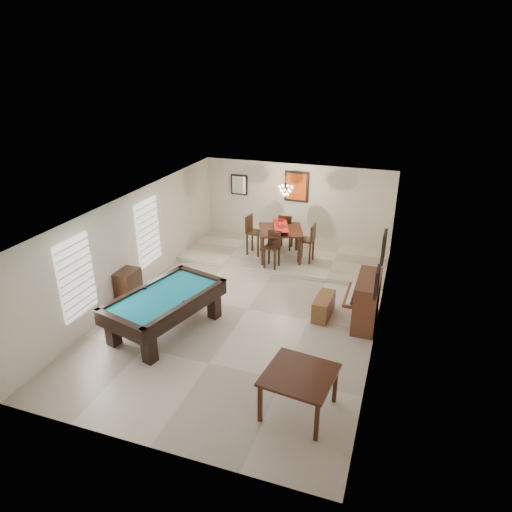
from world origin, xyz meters
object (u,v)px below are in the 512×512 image
Objects in this scene: dining_chair_north at (286,231)px; dining_chair_east at (306,243)px; apothecary_chest at (129,289)px; dining_chair_south at (272,250)px; piano_bench at (324,306)px; pool_table at (166,313)px; dining_chair_west at (255,235)px; upright_piano at (361,300)px; dining_table at (280,242)px; chandelier at (286,187)px; flower_vase at (281,222)px; square_table at (299,392)px.

dining_chair_east is at bearing 134.28° from dining_chair_north.
apothecary_chest is 4.04m from dining_chair_south.
piano_bench is 0.86× the size of dining_chair_south.
pool_table is 2.18× the size of dining_chair_west.
dining_chair_west is (0.55, 4.44, 0.28)m from pool_table.
dining_chair_south is at bearing 48.42° from apothecary_chest.
dining_chair_west is (-3.45, 2.70, 0.15)m from upright_piano.
chandelier reaches higher than dining_table.
flower_vase reaches higher than upright_piano.
chandelier reaches higher than dining_chair_east.
dining_chair_east reaches higher than square_table.
chandelier is (0.10, 0.96, 1.55)m from dining_chair_south.
apothecary_chest is 5.22m from dining_chair_north.
dining_table is 0.77m from dining_chair_east.
piano_bench is 3.81m from dining_chair_west.
dining_chair_east is (-1.27, 5.92, 0.30)m from square_table.
square_table is 1.01× the size of dining_chair_north.
pool_table is 2.29× the size of square_table.
piano_bench is (-0.21, 3.24, -0.14)m from square_table.
dining_chair_north is at bearing 93.22° from flower_vase.
chandelier reaches higher than piano_bench.
square_table is 5.29× the size of flower_vase.
flower_vase is 0.19× the size of dining_chair_east.
apothecary_chest is at bearing -125.46° from dining_chair_south.
square_table is at bearing -9.18° from pool_table.
apothecary_chest is at bearing 158.79° from dining_chair_west.
piano_bench is 4.67m from apothecary_chest.
piano_bench is 2.74m from dining_chair_south.
dining_chair_south is at bearing -128.94° from dining_chair_west.
dining_chair_east is (-1.89, 2.67, 0.12)m from upright_piano.
upright_piano is 2.26× the size of chandelier.
flower_vase reaches higher than pool_table.
dining_chair_west reaches higher than pool_table.
piano_bench is 3.27m from dining_table.
flower_vase is 0.99m from chandelier.
square_table reaches higher than piano_bench.
upright_piano is at bearing 11.26° from apothecary_chest.
upright_piano is 3.83m from flower_vase.
dining_chair_north reaches higher than piano_bench.
dining_chair_east is at bearing 79.34° from pool_table.
dining_chair_north reaches higher than pool_table.
flower_vase is at bearing 134.89° from upright_piano.
pool_table is 4.36m from upright_piano.
dining_chair_south is at bearing 144.15° from upright_piano.
apothecary_chest is 4.39× the size of flower_vase.
piano_bench is at bearing -40.30° from dining_chair_south.
square_table is at bearing -86.26° from piano_bench.
dining_chair_north is (-2.70, 3.41, 0.11)m from upright_piano.
pool_table reaches higher than square_table.
apothecary_chest is (-4.76, 2.19, 0.08)m from square_table.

